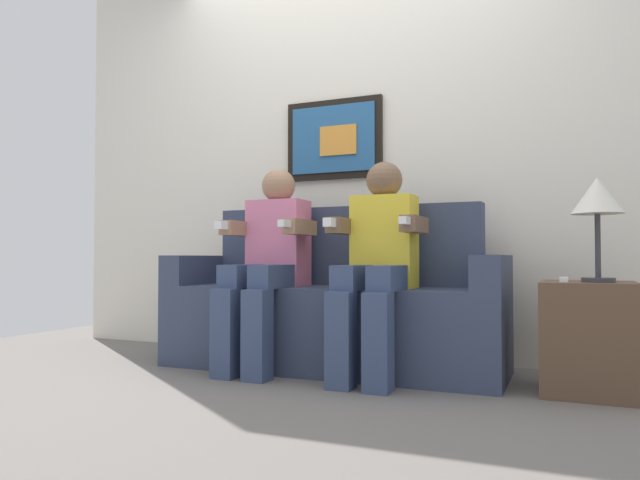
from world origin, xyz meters
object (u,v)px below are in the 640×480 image
(person_on_left, at_px, (268,258))
(person_on_right, at_px, (377,258))
(spare_remote_on_table, at_px, (564,279))
(side_table_right, at_px, (588,338))
(table_lamp, at_px, (597,201))
(couch, at_px, (333,311))

(person_on_left, relative_size, person_on_right, 1.00)
(spare_remote_on_table, bearing_deg, person_on_right, -179.12)
(side_table_right, distance_m, table_lamp, 0.61)
(couch, height_order, spare_remote_on_table, couch)
(couch, relative_size, side_table_right, 3.70)
(couch, bearing_deg, spare_remote_on_table, -7.45)
(person_on_left, distance_m, table_lamp, 1.65)
(couch, xyz_separation_m, spare_remote_on_table, (1.18, -0.15, 0.20))
(couch, relative_size, table_lamp, 4.02)
(side_table_right, height_order, spare_remote_on_table, spare_remote_on_table)
(person_on_right, xyz_separation_m, spare_remote_on_table, (0.87, 0.01, -0.10))
(table_lamp, bearing_deg, couch, 173.30)
(couch, relative_size, person_on_right, 1.67)
(couch, height_order, side_table_right, couch)
(person_on_left, height_order, person_on_right, same)
(side_table_right, bearing_deg, person_on_left, -177.78)
(person_on_left, bearing_deg, side_table_right, 2.22)
(spare_remote_on_table, bearing_deg, side_table_right, 26.36)
(person_on_right, xyz_separation_m, side_table_right, (0.96, 0.06, -0.36))
(person_on_right, relative_size, table_lamp, 2.41)
(person_on_left, bearing_deg, person_on_right, 0.00)
(couch, distance_m, spare_remote_on_table, 1.20)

